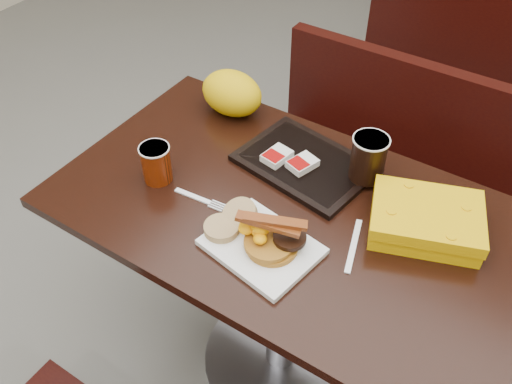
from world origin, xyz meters
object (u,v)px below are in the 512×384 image
Objects in this scene: table_near at (284,296)px; clamshell at (426,220)px; platter at (262,247)px; hashbrown_sleeve_right at (302,164)px; fork at (193,196)px; coffee_cup_far at (368,158)px; bench_near_n at (379,170)px; knife at (353,246)px; paper_bag at (232,93)px; tray at (305,164)px; bench_far_s at (475,39)px; hashbrown_sleeve_left at (277,156)px; pancake_stack at (272,244)px; coffee_cup_near at (156,164)px.

clamshell reaches higher than table_near.
platter is 3.28× the size of hashbrown_sleeve_right.
fork is at bearing -156.24° from table_near.
bench_near_n is at bearing 102.85° from coffee_cup_far.
coffee_cup_far is at bearing -177.17° from knife.
platter is 1.30× the size of paper_bag.
bench_near_n is at bearing 69.53° from fork.
table_near is at bearing -65.08° from tray.
hashbrown_sleeve_right is (0.00, -0.02, 0.02)m from tray.
tray is 0.36m from clamshell.
tray is 1.80× the size of paper_bag.
table_near is 0.43m from hashbrown_sleeve_right.
hashbrown_sleeve_left is (-0.12, -1.77, 0.42)m from bench_far_s.
pancake_stack is 1.14× the size of coffee_cup_near.
pancake_stack is 0.32m from tray.
paper_bag is (-0.67, 0.15, 0.03)m from clamshell.
coffee_cup_far is (0.16, 0.06, 0.05)m from hashbrown_sleeve_right.
paper_bag is (-0.36, -1.64, 0.46)m from bench_far_s.
platter reaches higher than fork.
platter is 2.06× the size of pancake_stack.
fork is at bearing -96.05° from knife.
table_near is 6.22× the size of paper_bag.
bench_near_n is 0.92m from fork.
knife reaches higher than table_near.
bench_far_s is 1.74m from paper_bag.
platter is at bearing -55.31° from hashbrown_sleeve_left.
bench_near_n is 0.73m from paper_bag.
table_near is 0.70m from bench_near_n.
hashbrown_sleeve_left reaches higher than fork.
bench_far_s is 12.90× the size of hashbrown_sleeve_left.
bench_far_s is 1.82m from hashbrown_sleeve_left.
platter is (0.01, -2.05, 0.40)m from bench_far_s.
paper_bag reaches higher than hashbrown_sleeve_left.
paper_bag reaches higher than table_near.
table_near is at bearing 19.28° from fork.
table_near is at bearing -36.33° from paper_bag.
table_near is 0.56m from coffee_cup_near.
fork is 1.19× the size of coffee_cup_far.
paper_bag is at bearing 143.67° from table_near.
bench_near_n is 0.70m from hashbrown_sleeve_right.
pancake_stack is at bearing -67.87° from knife.
hashbrown_sleeve_left is at bearing -132.86° from knife.
bench_near_n is at bearing 90.00° from table_near.
tray is at bearing -94.92° from bench_near_n.
coffee_cup_near is at bearing -178.95° from platter.
paper_bag is at bearing -129.29° from bench_near_n.
coffee_cup_far reaches higher than paper_bag.
hashbrown_sleeve_right is at bearing 37.47° from coffee_cup_near.
bench_far_s is 1.77m from coffee_cup_far.
tray is at bearing 115.86° from hashbrown_sleeve_right.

